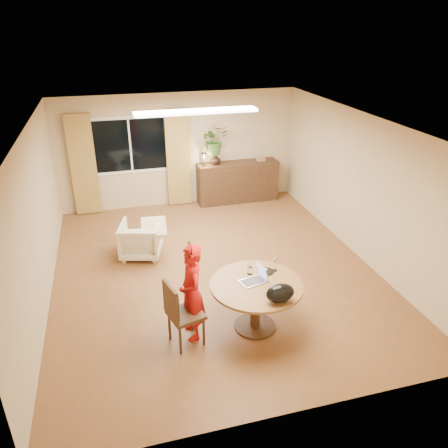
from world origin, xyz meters
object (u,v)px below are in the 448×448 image
(dining_chair, at_px, (186,312))
(armchair, at_px, (141,239))
(sideboard, at_px, (237,182))
(child, at_px, (192,292))
(dining_table, at_px, (256,293))

(dining_chair, distance_m, armchair, 2.65)
(dining_chair, height_order, armchair, dining_chair)
(sideboard, bearing_deg, child, -113.93)
(sideboard, bearing_deg, dining_table, -103.76)
(dining_chair, distance_m, child, 0.28)
(dining_table, relative_size, sideboard, 0.67)
(dining_chair, xyz_separation_m, child, (0.12, 0.13, 0.21))
(dining_table, height_order, dining_chair, dining_chair)
(dining_chair, bearing_deg, dining_table, -11.94)
(dining_table, relative_size, armchair, 1.76)
(armchair, relative_size, sideboard, 0.38)
(dining_chair, relative_size, child, 0.70)
(dining_table, distance_m, sideboard, 4.83)
(armchair, height_order, sideboard, sideboard)
(dining_table, bearing_deg, child, 175.34)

